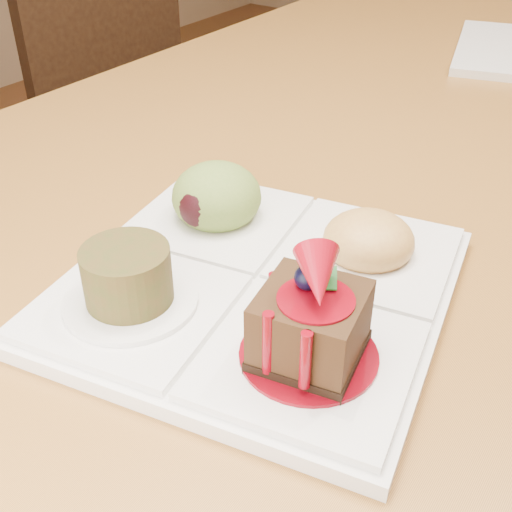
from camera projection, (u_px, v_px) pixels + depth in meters
The scene contains 4 objects.
ground at pixel (425, 454), 1.28m from camera, with size 6.00×6.00×0.00m, color #5E2F1A.
dining_table at pixel (497, 135), 0.90m from camera, with size 1.00×1.80×0.75m.
chair_left at pixel (141, 132), 1.39m from camera, with size 0.44×0.44×0.86m.
sampler_plate at pixel (256, 268), 0.48m from camera, with size 0.32×0.32×0.11m.
Camera 1 is at (0.19, -0.89, 1.05)m, focal length 45.00 mm.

